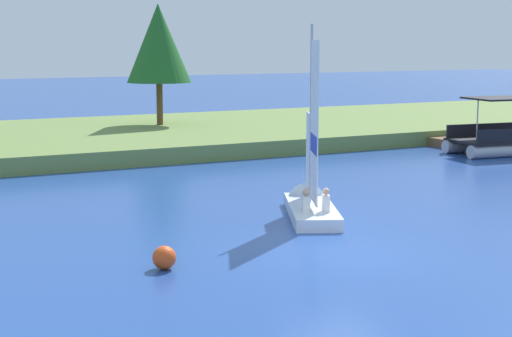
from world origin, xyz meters
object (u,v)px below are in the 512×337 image
at_px(sailboat, 309,198).
at_px(pontoon_boat, 504,139).
at_px(channel_buoy, 164,258).
at_px(wooden_dock, 468,145).
at_px(shoreline_tree_centre, 159,43).

relative_size(sailboat, pontoon_boat, 1.13).
height_order(pontoon_boat, channel_buoy, pontoon_boat).
height_order(wooden_dock, sailboat, sailboat).
height_order(sailboat, pontoon_boat, sailboat).
bearing_deg(pontoon_boat, sailboat, -147.69).
bearing_deg(sailboat, pontoon_boat, -40.29).
bearing_deg(channel_buoy, pontoon_boat, 27.51).
bearing_deg(pontoon_boat, channel_buoy, -145.68).
distance_m(pontoon_boat, channel_buoy, 23.32).
relative_size(wooden_dock, pontoon_boat, 0.90).
distance_m(shoreline_tree_centre, wooden_dock, 16.66).
xyz_separation_m(wooden_dock, channel_buoy, (-20.18, -12.59, 0.05)).
height_order(shoreline_tree_centre, channel_buoy, shoreline_tree_centre).
xyz_separation_m(shoreline_tree_centre, sailboat, (-2.51, -19.73, -4.60)).
relative_size(wooden_dock, sailboat, 0.79).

